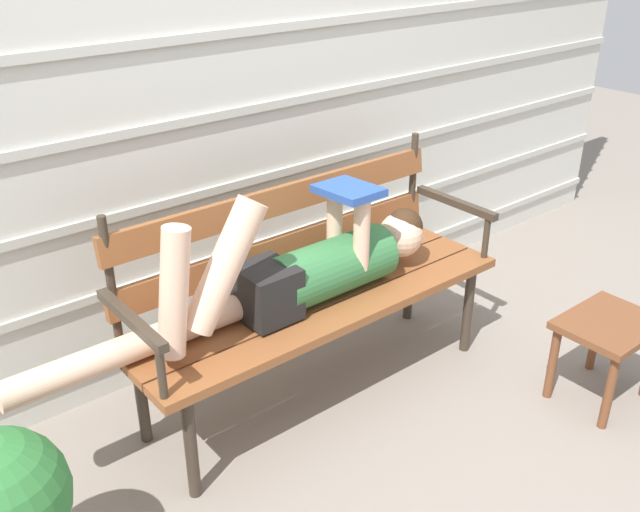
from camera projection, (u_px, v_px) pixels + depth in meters
name	position (u px, v px, depth m)	size (l,w,h in m)	color
ground_plane	(350.00, 412.00, 2.87)	(12.00, 12.00, 0.00)	gray
house_siding	(231.00, 72.00, 2.84)	(5.45, 0.08, 2.49)	beige
park_bench	(309.00, 279.00, 2.82)	(1.62, 0.49, 0.93)	brown
reclining_person	(299.00, 271.00, 2.67)	(1.75, 0.25, 0.54)	#33703D
footstool	(607.00, 336.00, 2.84)	(0.40, 0.32, 0.36)	brown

